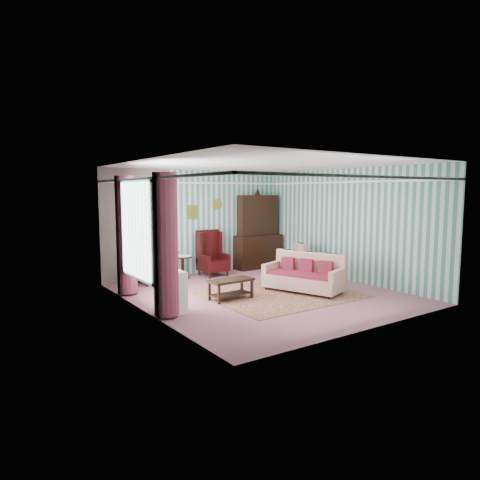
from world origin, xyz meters
TOP-DOWN VIEW (x-y plane):
  - floor at (0.00, 0.00)m, footprint 6.00×6.00m
  - room_shell at (-0.62, 0.18)m, footprint 5.53×6.02m
  - bookcase at (-1.35, 2.84)m, footprint 0.80×0.28m
  - dresser_hutch at (1.90, 2.72)m, footprint 1.50×0.56m
  - wingback_left at (-1.60, 2.45)m, footprint 0.76×0.80m
  - wingback_right at (0.15, 2.45)m, footprint 0.76×0.80m
  - seated_woman at (-1.60, 2.45)m, footprint 0.44×0.40m
  - round_side_table at (-0.70, 2.60)m, footprint 0.50×0.50m
  - nest_table at (2.47, 0.90)m, footprint 0.45×0.38m
  - plant_stand at (-2.40, -0.30)m, footprint 0.55×0.35m
  - rug at (0.30, -0.30)m, footprint 3.20×2.60m
  - sofa at (0.90, -0.36)m, footprint 1.55×2.04m
  - floral_armchair at (1.76, 1.10)m, footprint 0.97×0.97m
  - coffee_table at (-0.87, -0.02)m, footprint 0.99×0.50m
  - potted_plant_a at (-2.42, -0.38)m, footprint 0.46×0.42m
  - potted_plant_b at (-2.34, -0.20)m, footprint 0.30×0.25m
  - potted_plant_c at (-2.48, -0.26)m, footprint 0.28×0.28m

SIDE VIEW (x-z plane):
  - floor at x=0.00m, z-range 0.00..0.00m
  - rug at x=0.30m, z-range 0.00..0.01m
  - coffee_table at x=-0.87m, z-range 0.00..0.44m
  - nest_table at x=2.47m, z-range 0.00..0.54m
  - round_side_table at x=-0.70m, z-range 0.00..0.60m
  - plant_stand at x=-2.40m, z-range 0.00..0.80m
  - floral_armchair at x=1.76m, z-range 0.00..0.96m
  - sofa at x=0.90m, z-range 0.00..1.11m
  - seated_woman at x=-1.60m, z-range 0.00..1.18m
  - wingback_left at x=-1.60m, z-range 0.00..1.25m
  - wingback_right at x=0.15m, z-range 0.00..1.25m
  - potted_plant_a at x=-2.42m, z-range 0.80..1.23m
  - potted_plant_c at x=-2.48m, z-range 0.80..1.24m
  - potted_plant_b at x=-2.34m, z-range 0.80..1.34m
  - bookcase at x=-1.35m, z-range 0.00..2.24m
  - dresser_hutch at x=1.90m, z-range 0.00..2.36m
  - room_shell at x=-0.62m, z-range 0.55..3.46m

